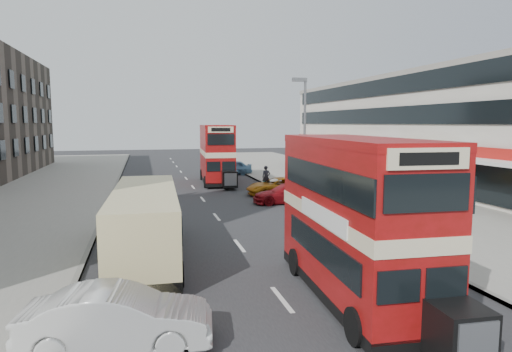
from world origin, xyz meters
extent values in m
plane|color=#28282B|center=(0.00, 0.00, 0.00)|extent=(160.00, 160.00, 0.00)
cube|color=#28282B|center=(0.00, 20.00, 0.01)|extent=(12.00, 90.00, 0.01)
cube|color=gray|center=(12.00, 20.00, 0.07)|extent=(12.00, 90.00, 0.15)
cube|color=gray|center=(-12.00, 20.00, 0.07)|extent=(12.00, 90.00, 0.15)
cube|color=gray|center=(-6.10, 20.00, 0.07)|extent=(0.20, 90.00, 0.16)
cube|color=gray|center=(6.10, 20.00, 0.07)|extent=(0.20, 90.00, 0.16)
cube|color=beige|center=(20.00, 22.00, 4.50)|extent=(8.00, 46.00, 9.00)
cube|color=black|center=(15.95, 22.00, 1.60)|extent=(0.10, 44.00, 2.40)
cube|color=gray|center=(20.00, 22.00, 9.10)|extent=(8.20, 46.20, 0.40)
cube|color=white|center=(15.10, 22.00, 3.00)|extent=(1.80, 44.00, 0.20)
cylinder|color=slate|center=(6.60, 18.00, 4.00)|extent=(0.16, 0.16, 8.00)
cube|color=slate|center=(6.20, 18.00, 8.00)|extent=(1.00, 0.20, 0.25)
cube|color=black|center=(2.09, 1.65, 0.32)|extent=(2.66, 7.37, 0.32)
cube|color=maroon|center=(2.09, 1.65, 1.41)|extent=(2.64, 7.37, 2.00)
cube|color=beige|center=(2.09, 1.65, 2.54)|extent=(2.68, 7.41, 0.41)
cube|color=maroon|center=(2.09, 1.65, 3.63)|extent=(2.64, 7.37, 1.91)
cube|color=maroon|center=(2.09, 1.65, 4.66)|extent=(2.66, 7.39, 0.23)
cube|color=black|center=(2.44, -2.54, 0.82)|extent=(1.14, 1.14, 1.18)
cube|color=black|center=(2.30, 28.11, 0.33)|extent=(2.92, 7.78, 0.33)
cube|color=maroon|center=(2.30, 28.11, 1.48)|extent=(2.90, 7.78, 2.10)
cube|color=beige|center=(2.30, 28.11, 2.67)|extent=(2.94, 7.82, 0.43)
cube|color=maroon|center=(2.30, 28.11, 3.82)|extent=(2.90, 7.78, 2.00)
cube|color=maroon|center=(2.30, 28.11, 4.90)|extent=(2.92, 7.80, 0.24)
cube|color=black|center=(2.59, 23.69, 0.86)|extent=(1.22, 1.22, 1.24)
cube|color=black|center=(-3.84, 7.33, 0.37)|extent=(2.66, 9.38, 0.37)
cube|color=beige|center=(-3.84, 7.33, 1.44)|extent=(2.64, 9.38, 2.42)
imported|color=silver|center=(-4.52, 0.22, 0.71)|extent=(4.48, 2.06, 1.42)
imported|color=maroon|center=(5.10, 17.19, 0.64)|extent=(4.42, 1.86, 1.27)
imported|color=#C67813|center=(5.51, 20.50, 0.64)|extent=(4.73, 2.46, 1.27)
imported|color=#598BB2|center=(4.65, 33.92, 0.73)|extent=(4.40, 2.09, 1.45)
imported|color=gray|center=(7.59, 14.45, 1.09)|extent=(0.73, 0.52, 1.88)
imported|color=gray|center=(4.97, 21.66, 0.48)|extent=(0.79, 1.87, 0.96)
imported|color=black|center=(4.97, 21.66, 1.19)|extent=(0.64, 0.45, 1.68)
camera|label=1|loc=(-3.85, -10.08, 5.18)|focal=31.35mm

